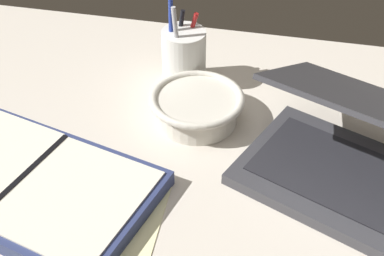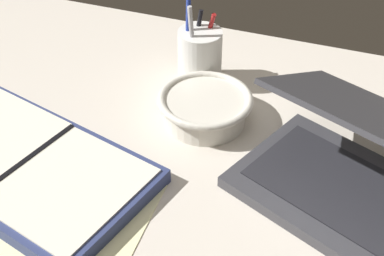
{
  "view_description": "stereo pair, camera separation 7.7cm",
  "coord_description": "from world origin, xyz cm",
  "px_view_note": "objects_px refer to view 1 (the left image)",
  "views": [
    {
      "loc": [
        14.58,
        -50.27,
        58.23
      ],
      "look_at": [
        1.52,
        7.98,
        9.0
      ],
      "focal_mm": 50.0,
      "sensor_mm": 36.0,
      "label": 1
    },
    {
      "loc": [
        21.99,
        -48.09,
        58.23
      ],
      "look_at": [
        1.52,
        7.98,
        9.0
      ],
      "focal_mm": 50.0,
      "sensor_mm": 36.0,
      "label": 2
    }
  ],
  "objects_px": {
    "pen_cup": "(184,57)",
    "planner": "(26,182)",
    "laptop": "(361,156)",
    "bowl": "(198,107)",
    "scissors": "(71,247)"
  },
  "relations": [
    {
      "from": "pen_cup",
      "to": "planner",
      "type": "xyz_separation_m",
      "value": [
        -0.16,
        -0.32,
        -0.04
      ]
    },
    {
      "from": "bowl",
      "to": "pen_cup",
      "type": "height_order",
      "value": "pen_cup"
    },
    {
      "from": "bowl",
      "to": "scissors",
      "type": "relative_size",
      "value": 1.21
    },
    {
      "from": "pen_cup",
      "to": "planner",
      "type": "height_order",
      "value": "pen_cup"
    },
    {
      "from": "pen_cup",
      "to": "planner",
      "type": "distance_m",
      "value": 0.36
    },
    {
      "from": "pen_cup",
      "to": "planner",
      "type": "bearing_deg",
      "value": -116.58
    },
    {
      "from": "planner",
      "to": "scissors",
      "type": "bearing_deg",
      "value": -25.59
    },
    {
      "from": "bowl",
      "to": "scissors",
      "type": "distance_m",
      "value": 0.32
    },
    {
      "from": "bowl",
      "to": "planner",
      "type": "xyz_separation_m",
      "value": [
        -0.21,
        -0.21,
        -0.02
      ]
    },
    {
      "from": "laptop",
      "to": "pen_cup",
      "type": "height_order",
      "value": "pen_cup"
    },
    {
      "from": "pen_cup",
      "to": "scissors",
      "type": "distance_m",
      "value": 0.41
    },
    {
      "from": "pen_cup",
      "to": "scissors",
      "type": "relative_size",
      "value": 1.3
    },
    {
      "from": "planner",
      "to": "scissors",
      "type": "relative_size",
      "value": 3.17
    },
    {
      "from": "laptop",
      "to": "pen_cup",
      "type": "relative_size",
      "value": 2.3
    },
    {
      "from": "scissors",
      "to": "planner",
      "type": "bearing_deg",
      "value": 166.78
    }
  ]
}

